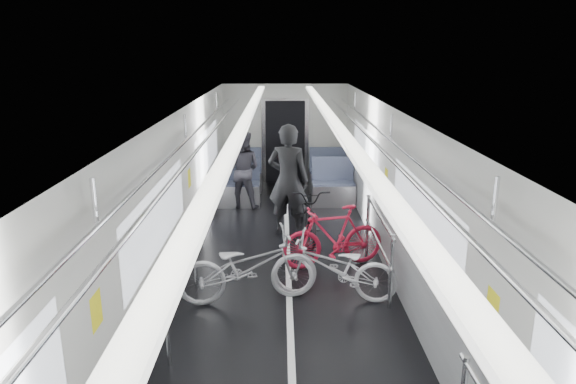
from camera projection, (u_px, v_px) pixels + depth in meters
The scene contains 7 objects.
car_shell at pixel (288, 196), 7.50m from camera, with size 3.02×14.01×2.41m.
bike_left_far at pixel (248, 267), 6.66m from camera, with size 0.64×1.83×0.96m, color #A1A1A5.
bike_right_mid at pixel (334, 268), 6.72m from camera, with size 0.58×1.66×0.87m, color silver.
bike_right_far at pixel (333, 237), 7.72m from camera, with size 0.45×1.59×0.96m, color red.
bike_aisle at pixel (306, 210), 9.00m from camera, with size 0.63×1.80×0.95m, color black.
person_standing at pixel (288, 180), 8.96m from camera, with size 0.72×0.47×1.98m, color black.
person_seated at pixel (242, 169), 10.57m from camera, with size 0.78×0.61×1.61m, color #2F2D35.
Camera 1 is at (-0.10, -5.42, 3.22)m, focal length 32.00 mm.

